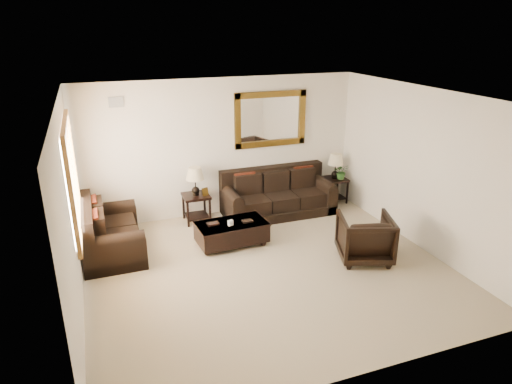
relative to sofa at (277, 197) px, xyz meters
name	(u,v)px	position (x,y,z in m)	size (l,w,h in m)	color
room	(269,189)	(-1.01, -2.07, 1.02)	(5.51, 5.01, 2.71)	gray
window	(73,178)	(-3.71, -1.17, 1.22)	(0.07, 1.96, 1.66)	white
mirror	(271,119)	(0.00, 0.40, 1.52)	(1.50, 0.06, 1.10)	#472C0E
air_vent	(116,102)	(-2.91, 0.41, 2.02)	(0.25, 0.02, 0.18)	#999999
sofa	(277,197)	(0.00, 0.00, 0.00)	(2.20, 0.95, 0.90)	black
loveseat	(108,235)	(-3.32, -0.64, 0.01)	(0.96, 1.61, 0.91)	black
end_table_left	(196,187)	(-1.63, 0.14, 0.39)	(0.50, 0.50, 1.10)	black
end_table_right	(335,171)	(1.39, 0.15, 0.37)	(0.48, 0.48, 1.07)	black
coffee_table	(232,231)	(-1.30, -1.05, -0.07)	(1.25, 0.72, 0.51)	black
armchair	(365,236)	(0.58, -2.29, 0.09)	(0.82, 0.76, 0.84)	black
potted_plant	(341,173)	(1.50, 0.06, 0.33)	(0.30, 0.33, 0.26)	#2D5E20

